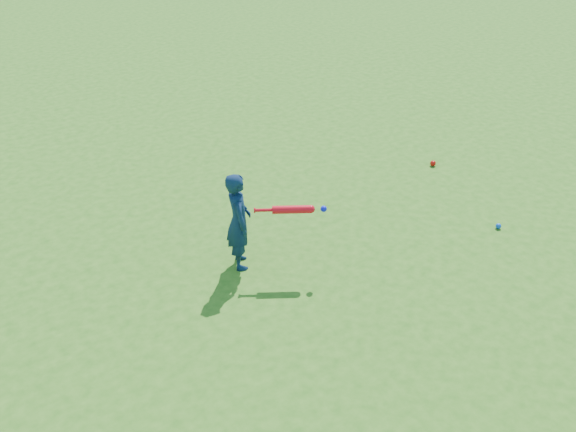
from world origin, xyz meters
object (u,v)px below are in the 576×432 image
Objects in this scene: child at (239,221)px; ground_ball_blue at (498,226)px; ground_ball_red at (433,163)px; bat_swing at (295,209)px.

child reaches higher than ground_ball_blue.
ground_ball_red is 1.23× the size of ground_ball_blue.
ground_ball_red is at bearing 48.45° from bat_swing.
child is at bearing 158.03° from ground_ball_blue.
ground_ball_blue is at bearing -88.68° from child.
bat_swing reaches higher than ground_ball_blue.
ground_ball_blue is at bearing 14.84° from bat_swing.
bat_swing is at bearing -164.73° from ground_ball_red.
ground_ball_red is 1.68m from ground_ball_blue.
child is 0.59m from bat_swing.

